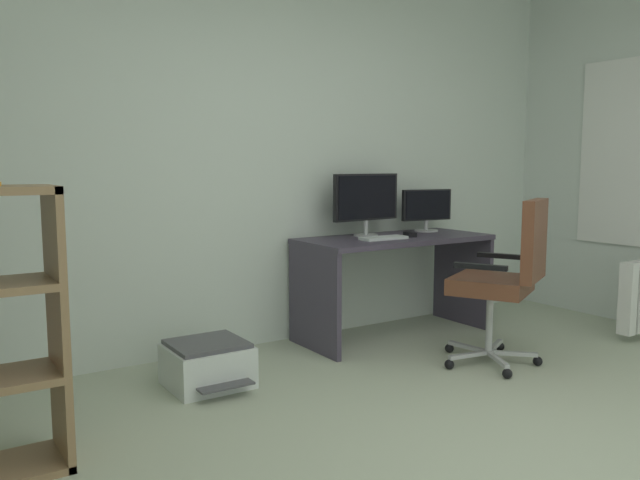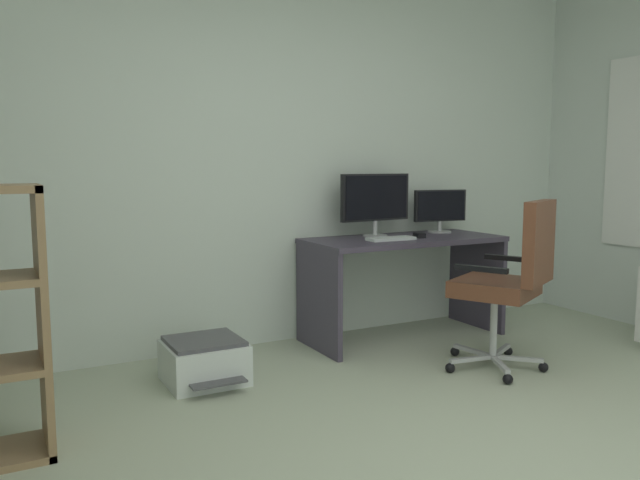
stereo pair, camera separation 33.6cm
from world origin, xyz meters
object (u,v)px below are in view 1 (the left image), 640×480
object	(u,v)px
computer_mouse	(410,234)
office_chair	(506,273)
keyboard	(384,238)
monitor_main	(366,199)
monitor_secondary	(427,207)
desk	(394,263)
printer	(208,364)

from	to	relation	value
computer_mouse	office_chair	bearing A→B (deg)	-74.21
keyboard	monitor_main	bearing A→B (deg)	86.60
monitor_secondary	computer_mouse	world-z (taller)	monitor_secondary
desk	keyboard	size ratio (longest dim) A/B	4.20
monitor_main	computer_mouse	xyz separation A→B (m)	(0.24, -0.21, -0.25)
keyboard	computer_mouse	xyz separation A→B (m)	(0.26, 0.02, 0.01)
monitor_main	keyboard	xyz separation A→B (m)	(-0.02, -0.23, -0.26)
desk	keyboard	xyz separation A→B (m)	(-0.17, -0.09, 0.21)
desk	monitor_main	distance (m)	0.51
monitor_main	keyboard	size ratio (longest dim) A/B	1.73
computer_mouse	keyboard	bearing A→B (deg)	-162.23
desk	monitor_main	xyz separation A→B (m)	(-0.15, 0.14, 0.46)
monitor_secondary	office_chair	world-z (taller)	monitor_secondary
keyboard	printer	size ratio (longest dim) A/B	0.68
keyboard	printer	bearing A→B (deg)	-171.60
desk	office_chair	distance (m)	0.93
office_chair	printer	distance (m)	1.89
monitor_secondary	office_chair	bearing A→B (deg)	-106.19
keyboard	desk	bearing A→B (deg)	29.04
keyboard	computer_mouse	distance (m)	0.26
monitor_secondary	monitor_main	bearing A→B (deg)	-179.99
monitor_secondary	keyboard	xyz separation A→B (m)	(-0.61, -0.23, -0.18)
monitor_secondary	keyboard	world-z (taller)	monitor_secondary
computer_mouse	office_chair	xyz separation A→B (m)	(0.04, -0.85, -0.16)
printer	computer_mouse	bearing A→B (deg)	6.18
computer_mouse	printer	bearing A→B (deg)	-160.92
keyboard	office_chair	bearing A→B (deg)	-67.92
desk	monitor_main	bearing A→B (deg)	136.83
monitor_main	office_chair	size ratio (longest dim) A/B	0.56
monitor_secondary	office_chair	distance (m)	1.16
office_chair	printer	world-z (taller)	office_chair
office_chair	printer	xyz separation A→B (m)	(-1.70, 0.67, -0.46)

